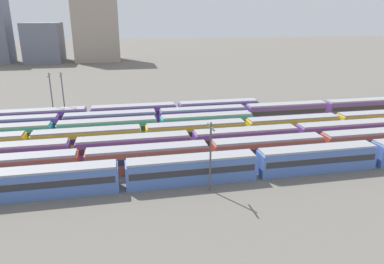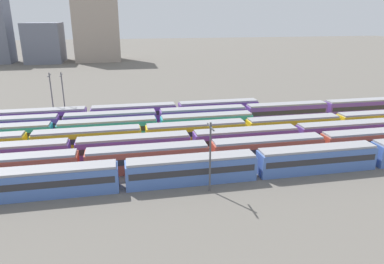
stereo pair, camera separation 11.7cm
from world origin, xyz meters
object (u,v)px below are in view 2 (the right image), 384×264
(train_track_2, at_px, (191,143))
(catenary_pole_3, at_px, (63,95))
(train_track_1, at_px, (322,145))
(train_track_5, at_px, (246,114))
(train_track_4, at_px, (108,129))
(catenary_pole_0, at_px, (210,154))
(train_track_3, at_px, (246,129))
(train_track_6, at_px, (134,113))
(catenary_pole_1, at_px, (52,95))
(train_track_0, at_px, (191,169))

(train_track_2, relative_size, catenary_pole_3, 6.97)
(train_track_1, xyz_separation_m, train_track_5, (-5.66, 20.80, 0.00))
(train_track_4, relative_size, catenary_pole_0, 5.91)
(train_track_5, relative_size, catenary_pole_0, 11.91)
(train_track_4, bearing_deg, train_track_3, -11.71)
(train_track_6, bearing_deg, train_track_1, -41.72)
(train_track_1, height_order, train_track_3, same)
(train_track_1, relative_size, catenary_pole_1, 10.49)
(train_track_2, relative_size, train_track_3, 0.66)
(train_track_0, bearing_deg, train_track_5, 56.59)
(train_track_5, height_order, train_track_6, same)
(train_track_3, distance_m, catenary_pole_3, 39.35)
(train_track_2, height_order, train_track_6, same)
(train_track_1, height_order, train_track_4, same)
(train_track_0, xyz_separation_m, train_track_5, (17.15, 26.00, 0.00))
(train_track_3, distance_m, catenary_pole_0, 22.20)
(train_track_2, distance_m, train_track_3, 12.48)
(train_track_6, bearing_deg, catenary_pole_0, -76.52)
(catenary_pole_3, bearing_deg, train_track_4, -55.41)
(train_track_2, distance_m, train_track_6, 22.46)
(train_track_0, relative_size, catenary_pole_3, 8.73)
(train_track_0, distance_m, train_track_2, 10.61)
(catenary_pole_0, bearing_deg, train_track_5, 62.19)
(train_track_1, xyz_separation_m, catenary_pole_3, (-43.75, 29.10, 4.02))
(train_track_3, relative_size, train_track_4, 2.02)
(train_track_1, distance_m, train_track_4, 37.81)
(train_track_6, bearing_deg, train_track_0, -78.48)
(train_track_0, height_order, catenary_pole_3, catenary_pole_3)
(train_track_1, height_order, train_track_5, same)
(train_track_5, relative_size, catenary_pole_3, 10.49)
(train_track_1, relative_size, train_track_3, 1.00)
(train_track_5, xyz_separation_m, catenary_pole_1, (-40.44, 8.27, 4.02))
(catenary_pole_0, distance_m, catenary_pole_1, 44.97)
(catenary_pole_3, bearing_deg, train_track_1, -33.63)
(train_track_5, xyz_separation_m, catenary_pole_0, (-15.31, -29.02, 3.36))
(train_track_2, bearing_deg, catenary_pole_3, 133.96)
(train_track_2, relative_size, train_track_4, 1.34)
(train_track_6, xyz_separation_m, catenary_pole_3, (-14.58, 3.10, 4.02))
(train_track_2, bearing_deg, train_track_4, 142.88)
(train_track_2, height_order, catenary_pole_1, catenary_pole_1)
(train_track_5, bearing_deg, train_track_1, -74.79)
(train_track_0, xyz_separation_m, train_track_3, (13.46, 15.60, 0.00))
(catenary_pole_0, bearing_deg, train_track_2, 88.87)
(train_track_5, bearing_deg, catenary_pole_3, 167.71)
(catenary_pole_3, bearing_deg, train_track_2, -46.04)
(train_track_0, bearing_deg, catenary_pole_1, 124.19)
(train_track_1, xyz_separation_m, catenary_pole_1, (-46.09, 29.07, 4.02))
(train_track_2, relative_size, catenary_pole_1, 6.97)
(train_track_3, relative_size, train_track_6, 2.02)
(catenary_pole_0, bearing_deg, catenary_pole_3, 121.41)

